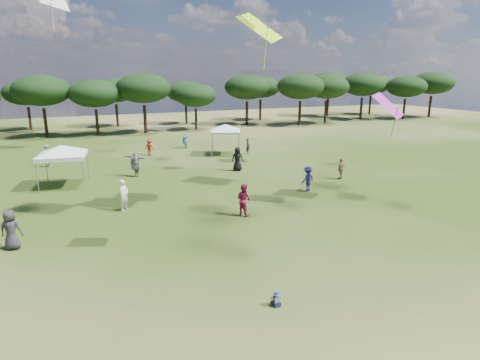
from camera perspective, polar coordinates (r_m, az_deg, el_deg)
name	(u,v)px	position (r m, az deg, el deg)	size (l,w,h in m)	color
ground	(332,342)	(12.84, 12.91, -21.55)	(140.00, 140.00, 0.00)	#344A16
tree_line	(132,89)	(56.24, -15.09, 12.33)	(108.78, 17.63, 7.77)	black
tent_left	(61,147)	(29.56, -24.08, 4.30)	(5.90, 5.90, 3.16)	gray
tent_right	(225,126)	(38.01, -2.10, 7.75)	(5.05, 5.05, 3.20)	gray
toddler	(277,299)	(14.04, 5.24, -16.54)	(0.37, 0.40, 0.53)	#161B32
festival_crowd	(135,167)	(30.32, -14.73, 1.76)	(25.83, 22.31, 1.91)	maroon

